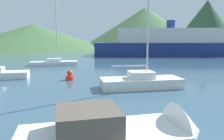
{
  "coord_description": "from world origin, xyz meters",
  "views": [
    {
      "loc": [
        -1.97,
        -1.73,
        3.52
      ],
      "look_at": [
        -0.52,
        14.0,
        1.2
      ],
      "focal_mm": 35.0,
      "sensor_mm": 36.0,
      "label": 1
    }
  ],
  "objects_px": {
    "ferry_distant": "(170,44)",
    "sailboat_outer": "(54,62)",
    "motorboat_near": "(122,137)",
    "buoy_marker": "(70,76)",
    "sailboat_inner": "(141,81)"
  },
  "relations": [
    {
      "from": "sailboat_inner",
      "to": "sailboat_outer",
      "type": "relative_size",
      "value": 0.79
    },
    {
      "from": "motorboat_near",
      "to": "buoy_marker",
      "type": "distance_m",
      "value": 12.31
    },
    {
      "from": "ferry_distant",
      "to": "buoy_marker",
      "type": "height_order",
      "value": "ferry_distant"
    },
    {
      "from": "motorboat_near",
      "to": "sailboat_outer",
      "type": "xyz_separation_m",
      "value": [
        -5.82,
        22.34,
        0.03
      ]
    },
    {
      "from": "motorboat_near",
      "to": "sailboat_inner",
      "type": "height_order",
      "value": "sailboat_inner"
    },
    {
      "from": "motorboat_near",
      "to": "sailboat_inner",
      "type": "distance_m",
      "value": 8.91
    },
    {
      "from": "ferry_distant",
      "to": "buoy_marker",
      "type": "bearing_deg",
      "value": -119.03
    },
    {
      "from": "sailboat_outer",
      "to": "ferry_distant",
      "type": "bearing_deg",
      "value": 26.71
    },
    {
      "from": "sailboat_outer",
      "to": "buoy_marker",
      "type": "xyz_separation_m",
      "value": [
        3.02,
        -10.35,
        -0.1
      ]
    },
    {
      "from": "motorboat_near",
      "to": "buoy_marker",
      "type": "height_order",
      "value": "motorboat_near"
    },
    {
      "from": "buoy_marker",
      "to": "sailboat_inner",
      "type": "bearing_deg",
      "value": -32.85
    },
    {
      "from": "ferry_distant",
      "to": "sailboat_outer",
      "type": "bearing_deg",
      "value": -138.44
    },
    {
      "from": "sailboat_inner",
      "to": "ferry_distant",
      "type": "bearing_deg",
      "value": 61.18
    },
    {
      "from": "motorboat_near",
      "to": "buoy_marker",
      "type": "xyz_separation_m",
      "value": [
        -2.8,
        11.99,
        -0.07
      ]
    },
    {
      "from": "motorboat_near",
      "to": "ferry_distant",
      "type": "distance_m",
      "value": 39.97
    }
  ]
}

